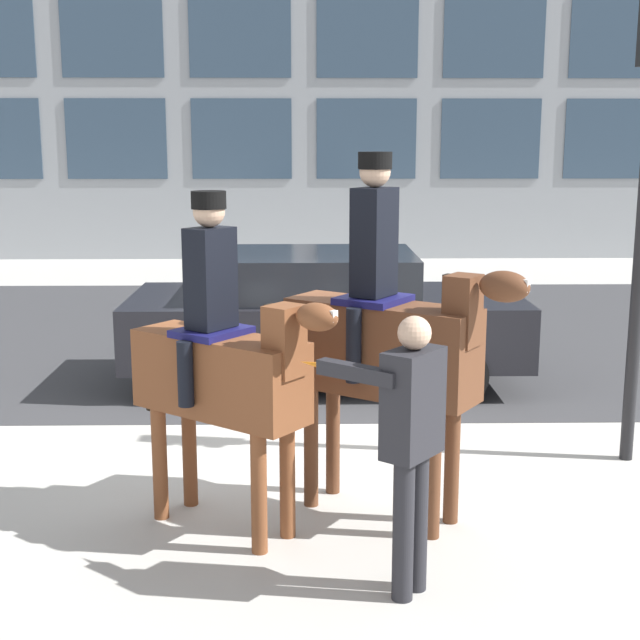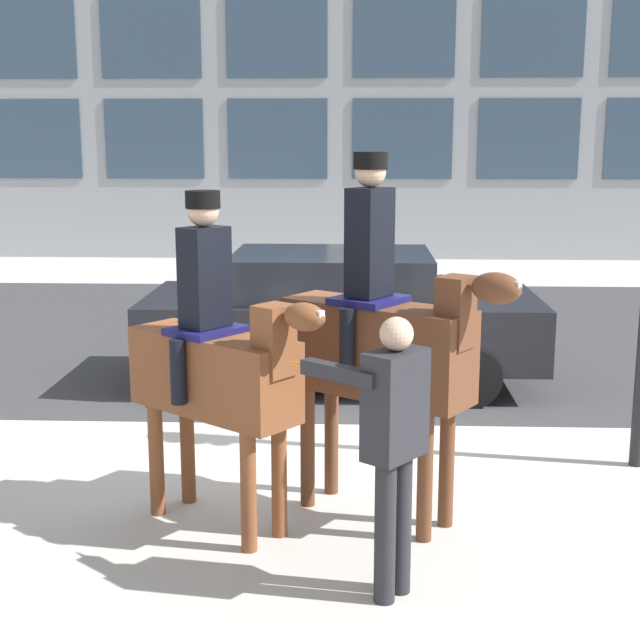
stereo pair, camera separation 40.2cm
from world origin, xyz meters
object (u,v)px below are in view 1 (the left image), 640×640
mounted_horse_lead (223,364)px  street_car_near_lane (323,315)px  mounted_horse_companion (385,338)px  pedestrian_bystander (409,434)px

mounted_horse_lead → street_car_near_lane: 4.02m
mounted_horse_lead → mounted_horse_companion: mounted_horse_companion is taller
mounted_horse_companion → pedestrian_bystander: (0.04, -1.19, -0.32)m
mounted_horse_lead → pedestrian_bystander: (1.19, -0.97, -0.19)m
pedestrian_bystander → mounted_horse_lead: bearing=-0.3°
mounted_horse_lead → street_car_near_lane: (0.79, 3.92, -0.43)m
mounted_horse_lead → street_car_near_lane: mounted_horse_lead is taller
mounted_horse_companion → street_car_near_lane: 3.76m
mounted_horse_companion → street_car_near_lane: mounted_horse_companion is taller
street_car_near_lane → mounted_horse_lead: bearing=-101.3°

